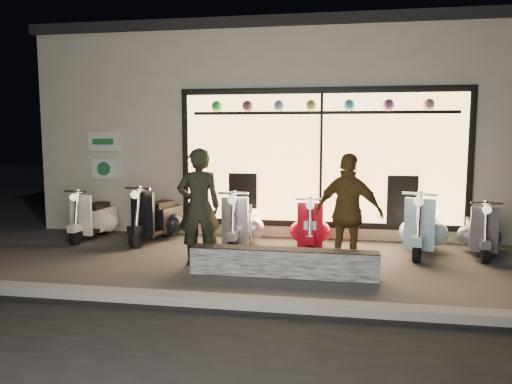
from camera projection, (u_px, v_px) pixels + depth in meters
ground at (263, 263)px, 7.81m from camera, size 40.00×40.00×0.00m
kerb at (235, 302)px, 5.85m from camera, size 40.00×0.25×0.12m
shop_building at (295, 130)px, 12.43m from camera, size 10.20×6.23×4.20m
graffiti_barrier at (283, 263)px, 7.08m from camera, size 2.67×0.28×0.40m
scooter_silver at (241, 224)px, 8.97m from camera, size 0.45×1.40×1.01m
scooter_red at (310, 227)px, 8.75m from camera, size 0.46×1.31×0.94m
scooter_black at (160, 218)px, 9.48m from camera, size 0.67×1.45×1.03m
scooter_cream at (96, 218)px, 9.69m from camera, size 0.48×1.33×0.95m
scooter_blue at (423, 228)px, 8.50m from camera, size 0.71×1.48×1.05m
scooter_grey at (480, 232)px, 8.40m from camera, size 0.52×1.29×0.92m
man at (199, 207)px, 7.64m from camera, size 0.76×0.62×1.81m
woman at (349, 213)px, 7.28m from camera, size 1.11×0.75×1.74m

